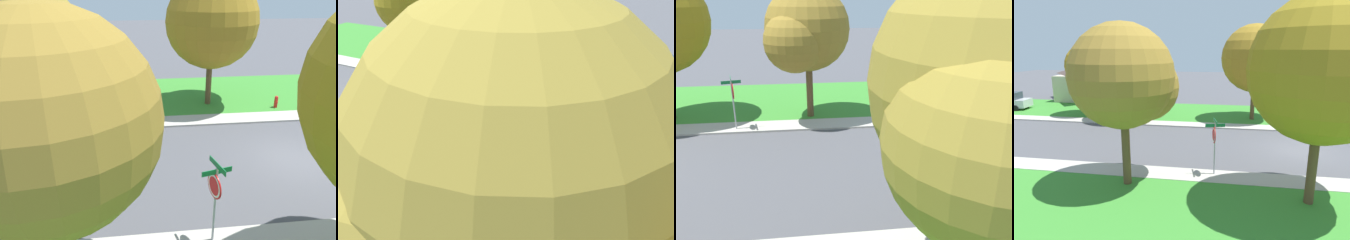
% 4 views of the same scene
% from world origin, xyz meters
% --- Properties ---
extents(ground_plane, '(120.00, 120.00, 0.00)m').
position_xyz_m(ground_plane, '(0.00, 0.00, 0.00)').
color(ground_plane, '#4C4C51').
extents(sidewalk_east, '(1.40, 56.00, 0.10)m').
position_xyz_m(sidewalk_east, '(4.70, 12.00, 0.05)').
color(sidewalk_east, '#ADA89E').
rests_on(sidewalk_east, ground).
extents(lawn_east, '(8.00, 56.00, 0.08)m').
position_xyz_m(lawn_east, '(9.40, 12.00, 0.04)').
color(lawn_east, '#38842D').
rests_on(lawn_east, ground).
extents(stop_sign_far_corner, '(0.90, 0.90, 2.77)m').
position_xyz_m(stop_sign_far_corner, '(-4.46, 4.91, 1.89)').
color(stop_sign_far_corner, '#9E9EA3').
rests_on(stop_sign_far_corner, ground).
extents(tree_sidewalk_mid, '(5.92, 5.51, 7.93)m').
position_xyz_m(tree_sidewalk_mid, '(7.61, 2.08, 5.00)').
color(tree_sidewalk_mid, brown).
rests_on(tree_sidewalk_mid, ground).
extents(tree_across_right, '(5.63, 5.24, 7.45)m').
position_xyz_m(tree_across_right, '(6.21, 12.01, 4.65)').
color(tree_across_right, brown).
rests_on(tree_across_right, ground).
extents(tree_across_left, '(4.69, 4.36, 7.01)m').
position_xyz_m(tree_across_left, '(-5.75, 8.49, 4.68)').
color(tree_across_left, brown).
rests_on(tree_across_left, ground).
extents(fire_hydrant, '(0.38, 0.22, 0.83)m').
position_xyz_m(fire_hydrant, '(6.10, -1.78, 0.44)').
color(fire_hydrant, red).
rests_on(fire_hydrant, ground).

